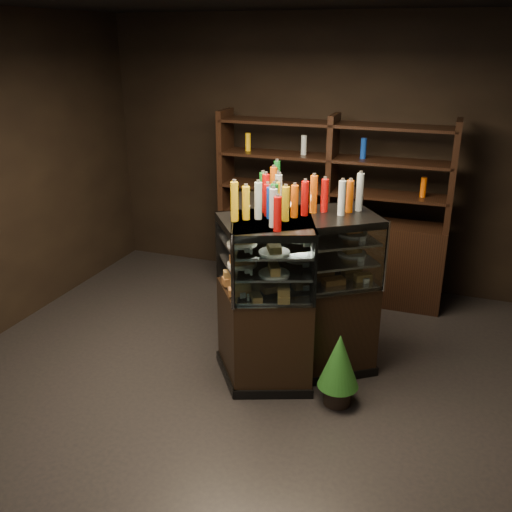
{
  "coord_description": "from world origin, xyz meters",
  "views": [
    {
      "loc": [
        1.58,
        -3.79,
        2.74
      ],
      "look_at": [
        0.08,
        0.29,
        1.06
      ],
      "focal_mm": 40.0,
      "sensor_mm": 36.0,
      "label": 1
    }
  ],
  "objects": [
    {
      "name": "display_case",
      "position": [
        0.28,
        0.45,
        0.47
      ],
      "size": [
        1.5,
        1.44,
        1.41
      ],
      "rotation": [
        0.0,
        0.0,
        -0.29
      ],
      "color": "black",
      "rests_on": "ground"
    },
    {
      "name": "potted_conifer",
      "position": [
        0.87,
        0.03,
        0.4
      ],
      "size": [
        0.33,
        0.33,
        0.7
      ],
      "rotation": [
        0.0,
        0.0,
        -0.39
      ],
      "color": "black",
      "rests_on": "ground"
    },
    {
      "name": "bottles_top",
      "position": [
        0.28,
        0.45,
        1.54
      ],
      "size": [
        0.94,
        1.04,
        0.3
      ],
      "color": "yellow",
      "rests_on": "display_case"
    },
    {
      "name": "room_shell",
      "position": [
        0.0,
        0.0,
        1.94
      ],
      "size": [
        5.02,
        5.02,
        3.01
      ],
      "color": "black",
      "rests_on": "ground"
    },
    {
      "name": "ground",
      "position": [
        0.0,
        0.0,
        0.0
      ],
      "size": [
        5.0,
        5.0,
        0.0
      ],
      "primitive_type": "plane",
      "color": "black",
      "rests_on": "ground"
    },
    {
      "name": "back_shelving",
      "position": [
        0.29,
        2.05,
        0.6
      ],
      "size": [
        2.49,
        0.45,
        2.0
      ],
      "rotation": [
        0.0,
        0.0,
        0.01
      ],
      "color": "black",
      "rests_on": "ground"
    },
    {
      "name": "food_display",
      "position": [
        0.27,
        0.45,
        1.05
      ],
      "size": [
        1.1,
        1.18,
        0.44
      ],
      "color": "#C08B45",
      "rests_on": "display_case"
    }
  ]
}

